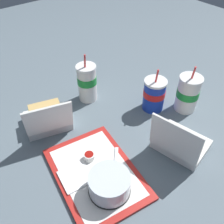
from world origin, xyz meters
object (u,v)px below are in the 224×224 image
(plastic_fork, at_px, (116,159))
(soda_cup_corner, at_px, (154,94))
(cake_container, at_px, (109,184))
(soda_cup_right, at_px, (87,82))
(food_tray, at_px, (96,173))
(clamshell_hotdog_back, at_px, (181,141))
(clamshell_sandwich_corner, at_px, (47,118))
(ketchup_cup, at_px, (89,156))
(soda_cup_back, at_px, (188,93))

(plastic_fork, bearing_deg, soda_cup_corner, 154.49)
(cake_container, height_order, soda_cup_right, soda_cup_right)
(food_tray, relative_size, cake_container, 2.96)
(clamshell_hotdog_back, bearing_deg, food_tray, -108.65)
(clamshell_hotdog_back, distance_m, clamshell_sandwich_corner, 0.53)
(clamshell_hotdog_back, bearing_deg, ketchup_cup, -119.36)
(plastic_fork, distance_m, soda_cup_corner, 0.35)
(soda_cup_back, bearing_deg, food_tray, -86.24)
(cake_container, xyz_separation_m, soda_cup_back, (-0.12, 0.53, 0.04))
(ketchup_cup, bearing_deg, food_tray, -14.54)
(plastic_fork, bearing_deg, food_tray, -50.01)
(cake_container, distance_m, plastic_fork, 0.13)
(soda_cup_back, bearing_deg, clamshell_sandwich_corner, -118.04)
(clamshell_sandwich_corner, distance_m, soda_cup_back, 0.60)
(clamshell_sandwich_corner, bearing_deg, soda_cup_corner, 65.79)
(ketchup_cup, bearing_deg, soda_cup_corner, 99.48)
(soda_cup_right, height_order, soda_cup_corner, soda_cup_right)
(food_tray, xyz_separation_m, clamshell_hotdog_back, (0.11, 0.31, 0.04))
(ketchup_cup, relative_size, soda_cup_back, 0.18)
(ketchup_cup, distance_m, clamshell_sandwich_corner, 0.26)
(clamshell_hotdog_back, relative_size, soda_cup_right, 0.91)
(ketchup_cup, relative_size, clamshell_sandwich_corner, 0.17)
(clamshell_hotdog_back, relative_size, soda_cup_back, 0.95)
(food_tray, distance_m, ketchup_cup, 0.07)
(plastic_fork, distance_m, soda_cup_back, 0.44)
(soda_cup_back, height_order, soda_cup_right, soda_cup_right)
(clamshell_hotdog_back, height_order, soda_cup_corner, soda_cup_corner)
(food_tray, bearing_deg, cake_container, -4.32)
(soda_cup_right, xyz_separation_m, soda_cup_corner, (0.24, 0.19, -0.02))
(plastic_fork, relative_size, soda_cup_corner, 0.53)
(food_tray, relative_size, clamshell_hotdog_back, 1.89)
(clamshell_hotdog_back, xyz_separation_m, soda_cup_corner, (-0.23, 0.09, 0.03))
(soda_cup_corner, bearing_deg, cake_container, -63.10)
(cake_container, distance_m, clamshell_sandwich_corner, 0.40)
(ketchup_cup, bearing_deg, soda_cup_back, 86.85)
(cake_container, relative_size, ketchup_cup, 3.43)
(food_tray, height_order, soda_cup_corner, soda_cup_corner)
(plastic_fork, relative_size, clamshell_sandwich_corner, 0.48)
(food_tray, relative_size, clamshell_sandwich_corner, 1.76)
(cake_container, xyz_separation_m, ketchup_cup, (-0.15, 0.02, -0.02))
(soda_cup_back, distance_m, soda_cup_corner, 0.14)
(food_tray, xyz_separation_m, cake_container, (0.08, -0.01, 0.04))
(ketchup_cup, bearing_deg, soda_cup_right, 145.93)
(food_tray, relative_size, soda_cup_right, 1.72)
(food_tray, bearing_deg, clamshell_hotdog_back, 71.35)
(cake_container, distance_m, soda_cup_right, 0.51)
(ketchup_cup, relative_size, soda_cup_right, 0.17)
(ketchup_cup, xyz_separation_m, plastic_fork, (0.07, 0.07, -0.01))
(clamshell_sandwich_corner, relative_size, soda_cup_back, 1.02)
(plastic_fork, bearing_deg, clamshell_sandwich_corner, -120.39)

